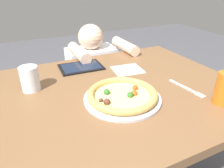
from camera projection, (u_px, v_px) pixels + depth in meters
dining_table at (124, 107)px, 1.05m from camera, size 1.11×0.94×0.75m
pizza_near at (122, 96)px, 0.89m from camera, size 0.33×0.33×0.04m
drink_cup_colored at (224, 88)px, 0.84m from camera, size 0.07×0.07×0.24m
water_cup_clear at (30, 78)px, 0.95m from camera, size 0.08×0.08×0.11m
paper_napkin at (128, 70)px, 1.18m from camera, size 0.17×0.16×0.00m
fork at (188, 89)px, 0.98m from camera, size 0.04×0.20×0.00m
tablet at (81, 67)px, 1.21m from camera, size 0.25×0.18×0.01m
diner_seated at (93, 85)px, 1.75m from camera, size 0.41×0.52×0.91m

